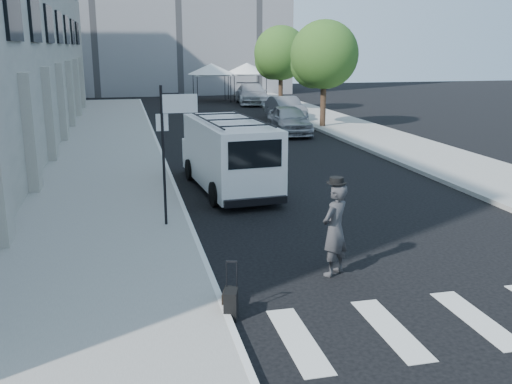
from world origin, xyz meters
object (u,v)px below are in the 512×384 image
suitcase (231,304)px  parked_car_b (286,108)px  parked_car_a (289,120)px  briefcase (227,299)px  businessman (335,230)px  cargo_van (228,154)px  parked_car_c (252,94)px

suitcase → parked_car_b: bearing=89.0°
parked_car_a → parked_car_b: bearing=79.1°
briefcase → parked_car_a: bearing=89.6°
businessman → parked_car_b: (6.12, 24.87, -0.23)m
cargo_van → parked_car_a: bearing=59.5°
parked_car_a → parked_car_c: (1.69, 16.58, 0.06)m
parked_car_c → briefcase: bearing=-97.3°
briefcase → parked_car_a: parked_car_a is taller
suitcase → cargo_van: cargo_van is taller
suitcase → parked_car_a: (7.01, 20.28, 0.51)m
cargo_van → parked_car_a: (5.36, 11.18, -0.39)m
briefcase → suitcase: size_ratio=0.44×
parked_car_c → suitcase: bearing=-97.1°
briefcase → suitcase: suitcase is taller
cargo_van → parked_car_b: cargo_van is taller
cargo_van → briefcase: bearing=-105.6°
briefcase → cargo_van: size_ratio=0.07×
briefcase → parked_car_b: size_ratio=0.10×
suitcase → parked_car_a: parked_car_a is taller
cargo_van → parked_car_a: cargo_van is taller
suitcase → briefcase: bearing=107.0°
parked_car_b → suitcase: bearing=-110.1°
cargo_van → parked_car_b: bearing=63.3°
parked_car_a → parked_car_b: size_ratio=1.02×
briefcase → parked_car_c: (8.70, 36.46, 0.67)m
suitcase → cargo_van: (1.65, 9.10, 0.90)m
businessman → parked_car_a: (4.59, 18.84, -0.19)m
suitcase → parked_car_c: (8.70, 36.86, 0.57)m
suitcase → parked_car_c: bearing=93.7°
businessman → briefcase: bearing=-13.2°
cargo_van → parked_car_c: 28.64m
businessman → briefcase: businessman is taller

